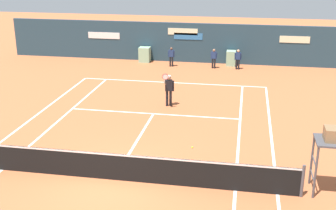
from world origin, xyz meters
TOP-DOWN VIEW (x-y plane):
  - ground_plane at (-0.00, 0.58)m, footprint 80.00×80.00m
  - tennis_net at (0.00, 0.00)m, footprint 12.10×0.10m
  - sponsor_back_wall at (-0.01, 16.97)m, footprint 25.00×1.02m
  - umpire_chair at (6.81, 0.45)m, footprint 1.00×1.00m
  - player_on_baseline at (0.50, 7.62)m, footprint 0.50×0.75m
  - ball_kid_right_post at (-0.73, 15.48)m, footprint 0.43×0.18m
  - ball_kid_left_post at (3.60, 15.48)m, footprint 0.43×0.18m
  - ball_kid_centre_post at (2.06, 15.48)m, footprint 0.42×0.20m
  - tennis_ball_mid_court at (2.26, 2.93)m, footprint 0.07×0.07m

SIDE VIEW (x-z plane):
  - ground_plane at x=0.00m, z-range 0.00..0.01m
  - tennis_ball_mid_court at x=2.26m, z-range 0.00..0.07m
  - tennis_net at x=0.00m, z-range -0.02..1.05m
  - ball_kid_centre_post at x=2.06m, z-range 0.10..1.37m
  - ball_kid_right_post at x=-0.73m, z-range 0.10..1.39m
  - ball_kid_left_post at x=3.60m, z-range 0.10..1.40m
  - player_on_baseline at x=0.50m, z-range 0.04..1.83m
  - sponsor_back_wall at x=-0.01m, z-range -0.04..2.62m
  - umpire_chair at x=6.81m, z-range 0.47..3.02m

